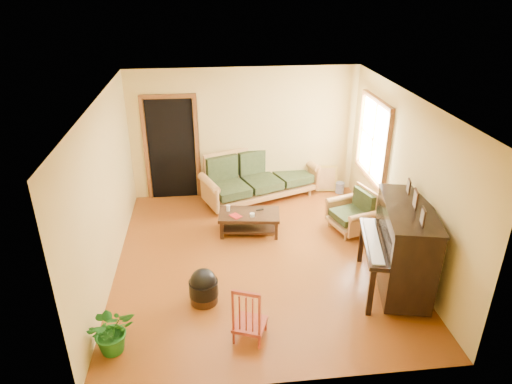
{
  "coord_description": "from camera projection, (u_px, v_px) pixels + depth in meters",
  "views": [
    {
      "loc": [
        -0.74,
        -6.15,
        4.15
      ],
      "look_at": [
        -0.03,
        0.2,
        1.1
      ],
      "focal_mm": 32.0,
      "sensor_mm": 36.0,
      "label": 1
    }
  ],
  "objects": [
    {
      "name": "coffee_table",
      "position": [
        249.0,
        223.0,
        8.05
      ],
      "size": [
        1.12,
        0.7,
        0.38
      ],
      "primitive_type": "cube",
      "rotation": [
        0.0,
        0.0,
        -0.13
      ],
      "color": "black",
      "rests_on": "floor"
    },
    {
      "name": "window",
      "position": [
        374.0,
        139.0,
        8.12
      ],
      "size": [
        0.12,
        1.36,
        1.46
      ],
      "primitive_type": "cube",
      "color": "white",
      "rests_on": "right_wall"
    },
    {
      "name": "doorway",
      "position": [
        172.0,
        150.0,
        9.02
      ],
      "size": [
        1.08,
        0.16,
        2.05
      ],
      "primitive_type": "cube",
      "color": "black",
      "rests_on": "floor"
    },
    {
      "name": "red_chair",
      "position": [
        250.0,
        311.0,
        5.61
      ],
      "size": [
        0.51,
        0.53,
        0.82
      ],
      "primitive_type": "cube",
      "rotation": [
        0.0,
        0.0,
        -0.37
      ],
      "color": "maroon",
      "rests_on": "floor"
    },
    {
      "name": "book",
      "position": [
        232.0,
        217.0,
        7.81
      ],
      "size": [
        0.23,
        0.25,
        0.02
      ],
      "primitive_type": "imported",
      "rotation": [
        0.0,
        0.0,
        0.61
      ],
      "color": "#A21915",
      "rests_on": "coffee_table"
    },
    {
      "name": "leaning_frame",
      "position": [
        326.0,
        178.0,
        9.56
      ],
      "size": [
        0.45,
        0.15,
        0.59
      ],
      "primitive_type": "cube",
      "rotation": [
        0.0,
        0.0,
        -0.13
      ],
      "color": "gold",
      "rests_on": "floor"
    },
    {
      "name": "remote",
      "position": [
        260.0,
        210.0,
        8.07
      ],
      "size": [
        0.14,
        0.07,
        0.01
      ],
      "primitive_type": "cube",
      "rotation": [
        0.0,
        0.0,
        0.27
      ],
      "color": "black",
      "rests_on": "coffee_table"
    },
    {
      "name": "potted_plant",
      "position": [
        112.0,
        330.0,
        5.45
      ],
      "size": [
        0.69,
        0.64,
        0.62
      ],
      "primitive_type": "imported",
      "rotation": [
        0.0,
        0.0,
        0.33
      ],
      "color": "#1D621C",
      "rests_on": "floor"
    },
    {
      "name": "glass_jar",
      "position": [
        252.0,
        215.0,
        7.86
      ],
      "size": [
        0.11,
        0.11,
        0.06
      ],
      "primitive_type": "cylinder",
      "rotation": [
        0.0,
        0.0,
        -0.41
      ],
      "color": "silver",
      "rests_on": "coffee_table"
    },
    {
      "name": "floor",
      "position": [
        259.0,
        258.0,
        7.38
      ],
      "size": [
        5.0,
        5.0,
        0.0
      ],
      "primitive_type": "plane",
      "color": "#642E0D",
      "rests_on": "ground"
    },
    {
      "name": "footstool",
      "position": [
        204.0,
        290.0,
        6.33
      ],
      "size": [
        0.42,
        0.42,
        0.39
      ],
      "primitive_type": "cylinder",
      "rotation": [
        0.0,
        0.0,
        0.03
      ],
      "color": "black",
      "rests_on": "floor"
    },
    {
      "name": "ceramic_crock",
      "position": [
        340.0,
        188.0,
        9.57
      ],
      "size": [
        0.21,
        0.21,
        0.23
      ],
      "primitive_type": "cylinder",
      "rotation": [
        0.0,
        0.0,
        -0.17
      ],
      "color": "#2E498B",
      "rests_on": "floor"
    },
    {
      "name": "armchair",
      "position": [
        351.0,
        211.0,
        8.05
      ],
      "size": [
        0.93,
        0.95,
        0.77
      ],
      "primitive_type": "cube",
      "rotation": [
        0.0,
        0.0,
        0.3
      ],
      "color": "#A9753E",
      "rests_on": "floor"
    },
    {
      "name": "sofa",
      "position": [
        261.0,
        176.0,
        9.15
      ],
      "size": [
        2.52,
        1.73,
        1.0
      ],
      "primitive_type": "cube",
      "rotation": [
        0.0,
        0.0,
        0.36
      ],
      "color": "#A9753E",
      "rests_on": "floor"
    },
    {
      "name": "candle",
      "position": [
        228.0,
        208.0,
        8.03
      ],
      "size": [
        0.07,
        0.07,
        0.11
      ],
      "primitive_type": "cylinder",
      "rotation": [
        0.0,
        0.0,
        -0.01
      ],
      "color": "silver",
      "rests_on": "coffee_table"
    },
    {
      "name": "piano",
      "position": [
        403.0,
        249.0,
        6.41
      ],
      "size": [
        1.19,
        1.66,
        1.32
      ],
      "primitive_type": "cube",
      "rotation": [
        0.0,
        0.0,
        -0.22
      ],
      "color": "black",
      "rests_on": "floor"
    }
  ]
}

